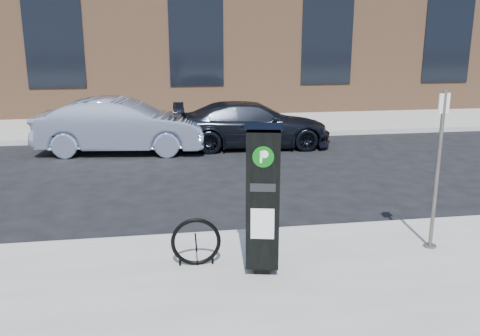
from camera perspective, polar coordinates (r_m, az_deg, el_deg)
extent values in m
plane|color=black|center=(7.95, 2.37, -7.92)|extent=(120.00, 120.00, 0.00)
cube|color=gray|center=(21.45, -5.19, 6.52)|extent=(60.00, 12.00, 0.15)
cube|color=#9E9B93|center=(7.91, 2.40, -7.47)|extent=(60.00, 0.12, 0.16)
cube|color=#9E9B93|center=(15.57, -3.56, 3.53)|extent=(60.00, 0.12, 0.16)
cube|color=brown|center=(24.26, -5.96, 16.72)|extent=(28.00, 10.00, 8.00)
cube|color=black|center=(19.49, -20.18, 13.55)|extent=(2.00, 0.06, 3.50)
cube|color=black|center=(19.23, -4.94, 14.36)|extent=(2.00, 0.06, 3.50)
cube|color=black|center=(20.25, 9.77, 14.21)|extent=(2.00, 0.06, 3.50)
cube|color=black|center=(22.36, 22.33, 13.38)|extent=(2.00, 0.06, 3.50)
cube|color=black|center=(6.56, 2.50, -11.09)|extent=(0.24, 0.24, 0.10)
cube|color=black|center=(6.22, 2.59, -3.53)|extent=(0.47, 0.43, 1.71)
cube|color=black|center=(6.00, 2.69, 4.65)|extent=(0.52, 0.48, 0.16)
cylinder|color=#064C0D|center=(5.89, 2.62, 1.26)|extent=(0.25, 0.07, 0.25)
cube|color=white|center=(5.89, 2.62, 1.26)|extent=(0.09, 0.03, 0.14)
cube|color=silver|center=(6.14, 2.54, -6.28)|extent=(0.28, 0.07, 0.38)
cube|color=black|center=(5.99, 2.58, -2.22)|extent=(0.30, 0.07, 0.10)
cylinder|color=#55514B|center=(7.76, 20.54, -8.18)|extent=(0.18, 0.18, 0.03)
cylinder|color=#55514B|center=(7.42, 21.28, -0.36)|extent=(0.05, 0.05, 2.21)
cube|color=silver|center=(7.26, 21.95, 6.75)|extent=(0.19, 0.08, 0.27)
torus|color=black|center=(6.64, -4.97, -8.27)|extent=(0.65, 0.08, 0.65)
cylinder|color=black|center=(6.74, -6.75, -10.32)|extent=(0.03, 0.03, 0.13)
cylinder|color=black|center=(6.75, -3.10, -10.19)|extent=(0.03, 0.03, 0.13)
imported|color=#9CA8C7|center=(13.99, -13.18, 4.66)|extent=(4.60, 2.08, 1.46)
imported|color=black|center=(14.33, 1.37, 4.89)|extent=(4.47, 1.96, 1.28)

